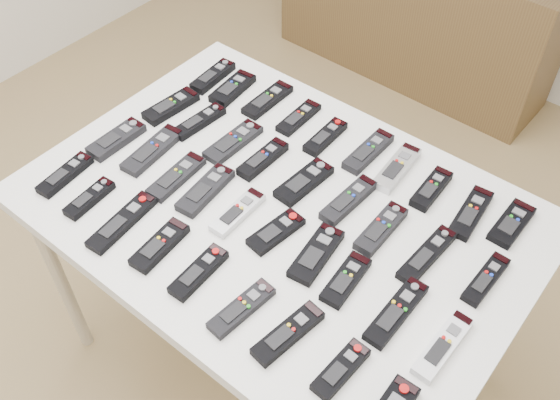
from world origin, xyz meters
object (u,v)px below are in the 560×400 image
Objects in this scene: remote_3 at (299,118)px; remote_36 at (341,369)px; remote_18 at (486,279)px; remote_24 at (276,232)px; remote_10 at (171,106)px; remote_34 at (242,308)px; remote_21 at (176,177)px; table at (280,220)px; remote_11 at (199,121)px; remote_20 at (153,150)px; remote_31 at (122,222)px; remote_16 at (381,229)px; remote_14 at (304,182)px; remote_8 at (471,213)px; remote_22 at (205,190)px; remote_7 at (431,189)px; remote_28 at (443,346)px; remote_15 at (348,200)px; remote_33 at (199,272)px; remote_26 at (346,280)px; remote_29 at (65,175)px; remote_19 at (116,139)px; remote_30 at (90,198)px; sideboard at (415,11)px; remote_23 at (238,212)px; remote_0 at (213,76)px; remote_32 at (160,245)px; remote_35 at (288,333)px; remote_4 at (325,137)px; remote_17 at (427,255)px; remote_6 at (397,168)px; remote_12 at (233,142)px; remote_9 at (512,224)px; remote_2 at (268,100)px; remote_5 at (368,151)px; remote_1 at (233,88)px; remote_27 at (396,312)px; remote_13 at (263,159)px; remote_25 at (316,254)px.

remote_36 is (0.55, -0.57, 0.00)m from remote_3.
remote_24 is at bearing -155.73° from remote_18.
remote_34 is (0.62, -0.39, -0.00)m from remote_10.
remote_10 is at bearing 134.51° from remote_21.
remote_11 is (-0.38, 0.10, 0.07)m from table.
remote_20 is 0.98× the size of remote_31.
remote_16 is (0.25, 0.09, 0.07)m from table.
remote_34 is at bearing -66.12° from table.
remote_16 is (0.24, -0.01, 0.00)m from remote_14.
remote_22 is at bearing -153.00° from remote_8.
remote_28 is (0.24, -0.38, -0.00)m from remote_7.
remote_15 is 0.42m from remote_33.
remote_33 is at bearing -106.23° from remote_15.
remote_10 is 1.08× the size of remote_33.
remote_29 is (-0.77, -0.19, 0.00)m from remote_26.
remote_19 reaches higher than remote_3.
remote_8 is 0.85m from remote_20.
remote_30 reaches higher than remote_31.
sideboard is 2.11m from remote_33.
remote_20 is at bearing -157.74° from remote_15.
remote_22 is at bearing -179.74° from remote_28.
remote_23 is at bearing 1.26° from remote_19.
remote_10 is (-0.76, -0.19, 0.00)m from remote_7.
remote_0 is at bearing 106.31° from remote_31.
remote_21 is 0.23m from remote_32.
remote_8 is 0.24m from remote_16.
remote_3 is 0.71m from remote_35.
remote_36 is at bearing -40.38° from remote_14.
remote_35 is at bearing -24.08° from remote_20.
remote_4 is at bearing 114.88° from remote_24.
remote_17 is at bearing 79.25° from remote_35.
remote_6 reaches higher than remote_14.
remote_9 is at bearing 17.09° from remote_12.
remote_30 is at bearing -150.20° from remote_17.
remote_16 is at bearing -21.56° from remote_2.
remote_5 reaches higher than remote_36.
remote_23 reaches higher than remote_24.
remote_20 is at bearing -93.29° from remote_1.
remote_27 is (0.15, -0.18, -0.00)m from remote_16.
remote_33 is at bearing -91.83° from table.
remote_10 is at bearing 168.34° from remote_27.
remote_2 is at bearing 7.31° from remote_1.
remote_11 is (-0.21, -0.19, 0.00)m from remote_3.
remote_35 is at bearing -32.58° from remote_23.
remote_14 is at bearing -176.53° from remote_18.
remote_10 is at bearing -93.08° from remote_0.
remote_13 reaches higher than remote_31.
remote_0 is at bearing 144.37° from remote_25.
remote_24 is at bearing -137.85° from remote_9.
remote_23 is (-0.31, -0.18, -0.00)m from remote_16.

